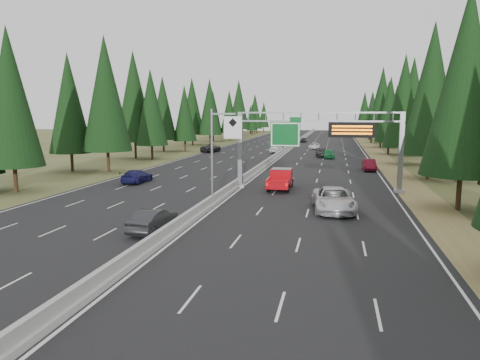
% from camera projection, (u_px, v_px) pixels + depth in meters
% --- Properties ---
extents(ground, '(400.00, 400.00, 0.00)m').
position_uv_depth(ground, '(11.00, 357.00, 14.93)').
color(ground, '#424C23').
rests_on(ground, ground).
extents(road, '(32.00, 260.00, 0.08)m').
position_uv_depth(road, '(284.00, 153.00, 92.52)').
color(road, black).
rests_on(road, ground).
extents(shoulder_right, '(3.60, 260.00, 0.06)m').
position_uv_depth(shoulder_right, '(377.00, 154.00, 88.99)').
color(shoulder_right, olive).
rests_on(shoulder_right, ground).
extents(shoulder_left, '(3.60, 260.00, 0.06)m').
position_uv_depth(shoulder_left, '(198.00, 151.00, 96.05)').
color(shoulder_left, '#424C23').
rests_on(shoulder_left, ground).
extents(median_barrier, '(0.70, 260.00, 0.85)m').
position_uv_depth(median_barrier, '(284.00, 151.00, 92.47)').
color(median_barrier, gray).
rests_on(median_barrier, road).
extents(sign_gantry, '(16.75, 0.98, 7.80)m').
position_uv_depth(sign_gantry, '(325.00, 138.00, 46.25)').
color(sign_gantry, slate).
rests_on(sign_gantry, road).
extents(hov_sign_pole, '(2.80, 0.50, 8.00)m').
position_uv_depth(hov_sign_pole, '(219.00, 150.00, 38.36)').
color(hov_sign_pole, slate).
rests_on(hov_sign_pole, road).
extents(tree_row_right, '(11.69, 237.91, 18.86)m').
position_uv_depth(tree_row_right, '(418.00, 101.00, 69.06)').
color(tree_row_right, black).
rests_on(tree_row_right, ground).
extents(tree_row_left, '(11.66, 236.39, 18.34)m').
position_uv_depth(tree_row_left, '(143.00, 105.00, 78.94)').
color(tree_row_left, black).
rests_on(tree_row_left, ground).
extents(silver_minivan, '(3.71, 6.93, 1.85)m').
position_uv_depth(silver_minivan, '(334.00, 200.00, 36.66)').
color(silver_minivan, silver).
rests_on(silver_minivan, road).
extents(red_pickup, '(2.20, 6.15, 2.00)m').
position_uv_depth(red_pickup, '(281.00, 178.00, 47.81)').
color(red_pickup, black).
rests_on(red_pickup, road).
extents(car_ahead_green, '(2.23, 4.86, 1.61)m').
position_uv_depth(car_ahead_green, '(329.00, 154.00, 80.38)').
color(car_ahead_green, '#155E30').
rests_on(car_ahead_green, road).
extents(car_ahead_dkred, '(1.76, 4.69, 1.53)m').
position_uv_depth(car_ahead_dkred, '(369.00, 165.00, 62.97)').
color(car_ahead_dkred, maroon).
rests_on(car_ahead_dkred, road).
extents(car_ahead_dkgrey, '(2.62, 5.39, 1.51)m').
position_uv_depth(car_ahead_dkgrey, '(322.00, 153.00, 82.95)').
color(car_ahead_dkgrey, black).
rests_on(car_ahead_dkgrey, road).
extents(car_ahead_white, '(2.40, 5.00, 1.37)m').
position_uv_depth(car_ahead_white, '(314.00, 146.00, 101.12)').
color(car_ahead_white, silver).
rests_on(car_ahead_white, road).
extents(car_ahead_far, '(1.70, 3.82, 1.28)m').
position_uv_depth(car_ahead_far, '(303.00, 140.00, 125.27)').
color(car_ahead_far, black).
rests_on(car_ahead_far, road).
extents(car_onc_near, '(1.97, 4.70, 1.51)m').
position_uv_depth(car_onc_near, '(153.00, 220.00, 30.34)').
color(car_onc_near, '#232326').
rests_on(car_onc_near, road).
extents(car_onc_blue, '(2.16, 5.07, 1.46)m').
position_uv_depth(car_onc_blue, '(137.00, 176.00, 51.90)').
color(car_onc_blue, '#17164E').
rests_on(car_onc_blue, road).
extents(car_onc_white, '(2.36, 4.86, 1.60)m').
position_uv_depth(car_onc_white, '(276.00, 149.00, 91.82)').
color(car_onc_white, white).
rests_on(car_onc_white, road).
extents(car_onc_far, '(3.21, 6.02, 1.61)m').
position_uv_depth(car_onc_far, '(211.00, 148.00, 93.67)').
color(car_onc_far, black).
rests_on(car_onc_far, road).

